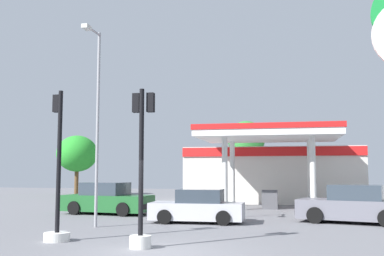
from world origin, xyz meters
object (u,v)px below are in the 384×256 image
Objects in this scene: tree_0 at (77,154)px; tree_1 at (246,140)px; car_0 at (353,206)px; corner_streetlamp at (96,109)px; traffic_signal_1 at (58,199)px; car_1 at (107,200)px; traffic_signal_0 at (141,185)px; car_2 at (198,207)px.

tree_1 is at bearing -2.63° from tree_0.
tree_1 reaches higher than car_0.
tree_1 is at bearing 108.90° from car_0.
corner_streetlamp is at bearing -159.17° from car_0.
traffic_signal_1 is 0.61× the size of corner_streetlamp.
car_0 is 0.87× the size of tree_0.
car_0 is 12.00m from car_1.
car_1 is 7.02m from corner_streetlamp.
traffic_signal_0 is 0.82× the size of tree_0.
car_0 is at bearing 49.51° from traffic_signal_0.
tree_0 is at bearing 115.09° from traffic_signal_1.
car_1 is at bearing 107.43° from corner_streetlamp.
car_0 is at bearing 36.58° from traffic_signal_1.
traffic_signal_1 is 25.87m from tree_1.
traffic_signal_0 is at bearing -91.41° from tree_1.
tree_1 is at bearing 88.59° from traffic_signal_0.
car_0 is 1.21× the size of car_2.
traffic_signal_0 is at bearing -92.60° from car_2.
corner_streetlamp reaches higher than car_2.
car_1 is 20.12m from tree_0.
car_0 is 11.52m from corner_streetlamp.
tree_1 is at bearing 79.79° from corner_streetlamp.
car_1 is 1.18× the size of car_2.
tree_0 is (-12.22, 26.09, 2.55)m from traffic_signal_1.
traffic_signal_0 is at bearing -60.39° from tree_0.
traffic_signal_1 is (-3.31, -6.02, 0.66)m from car_2.
corner_streetlamp is at bearing -62.25° from tree_0.
traffic_signal_1 reaches higher than car_0.
car_0 is 1.02× the size of traffic_signal_1.
tree_0 is at bearing 117.75° from corner_streetlamp.
car_0 is 0.75× the size of tree_1.
tree_0 is 15.92m from tree_1.
corner_streetlamp is at bearing 128.61° from traffic_signal_0.
car_2 is at bearing 61.16° from traffic_signal_1.
corner_streetlamp is (-0.30, 3.44, 3.33)m from traffic_signal_1.
tree_1 is 0.83× the size of corner_streetlamp.
car_0 is 6.64m from car_2.
traffic_signal_1 is (-9.83, -7.30, 0.57)m from car_0.
car_2 is 0.84× the size of traffic_signal_1.
car_2 is 0.51× the size of corner_streetlamp.
tree_1 is at bearing 81.82° from traffic_signal_1.
tree_1 is (5.70, 16.35, 4.16)m from car_1.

